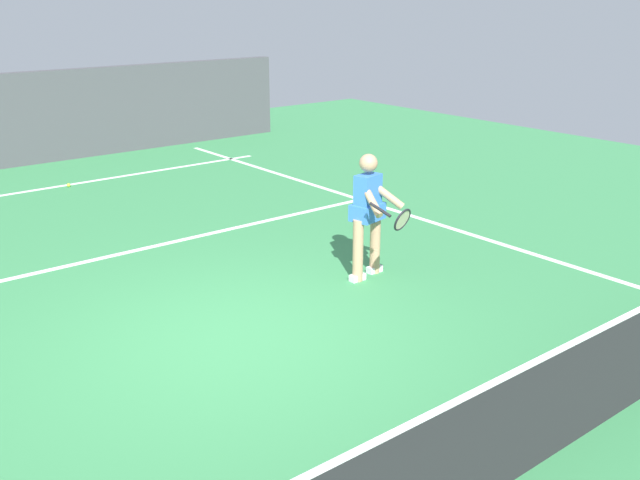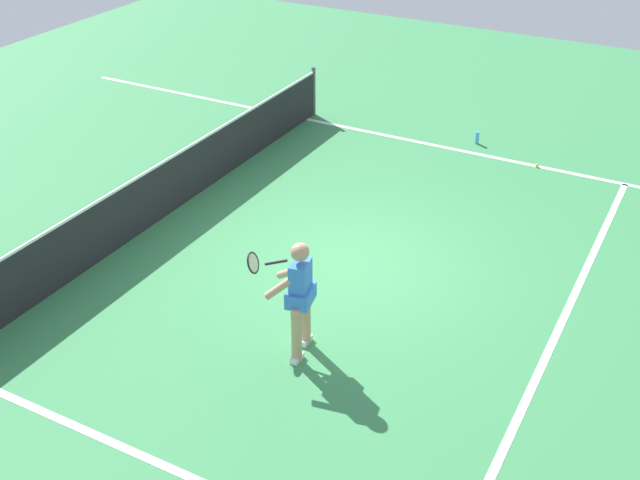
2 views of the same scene
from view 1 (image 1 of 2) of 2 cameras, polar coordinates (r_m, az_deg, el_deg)
The scene contains 7 objects.
ground_plane at distance 7.59m, azimuth -6.65°, elevation -7.53°, with size 25.25×25.25×0.00m, color #38844C.
baseline_marking at distance 13.90m, azimuth -22.88°, elevation 3.38°, with size 9.97×0.10×0.01m, color white.
service_line_marking at distance 10.15m, azimuth -16.08°, elevation -1.21°, with size 8.97×0.10×0.01m, color white.
sideline_left_marking at distance 10.47m, azimuth 14.50°, elevation -0.45°, with size 0.10×17.42×0.01m, color white.
court_net at distance 5.25m, azimuth 13.18°, elevation -14.98°, with size 9.65×0.08×1.02m.
tennis_player at distance 8.79m, azimuth 3.86°, elevation 2.23°, with size 0.69×1.04×1.55m.
tennis_ball_mid at distance 14.03m, azimuth -19.10°, elevation 4.09°, with size 0.07×0.07×0.07m, color #D1E533.
Camera 1 is at (3.56, 5.81, 3.35)m, focal length 40.82 mm.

